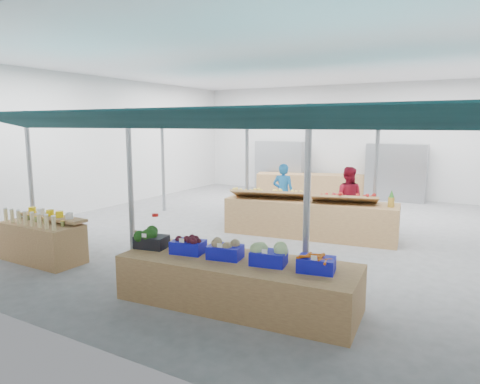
{
  "coord_description": "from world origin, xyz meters",
  "views": [
    {
      "loc": [
        4.72,
        -9.84,
        2.7
      ],
      "look_at": [
        -0.01,
        -1.6,
        1.2
      ],
      "focal_mm": 32.0,
      "sensor_mm": 36.0,
      "label": 1
    }
  ],
  "objects_px": {
    "veg_counter": "(237,282)",
    "crate_stack": "(329,301)",
    "vendor_right": "(347,199)",
    "fruit_counter": "(309,219)",
    "bottle_shelf": "(44,240)",
    "vendor_left": "(283,193)"
  },
  "relations": [
    {
      "from": "vendor_right",
      "to": "veg_counter",
      "type": "bearing_deg",
      "value": 81.13
    },
    {
      "from": "veg_counter",
      "to": "crate_stack",
      "type": "xyz_separation_m",
      "value": [
        1.37,
        0.16,
        -0.07
      ]
    },
    {
      "from": "bottle_shelf",
      "to": "vendor_left",
      "type": "height_order",
      "value": "vendor_left"
    },
    {
      "from": "fruit_counter",
      "to": "crate_stack",
      "type": "bearing_deg",
      "value": -73.67
    },
    {
      "from": "vendor_left",
      "to": "vendor_right",
      "type": "distance_m",
      "value": 1.8
    },
    {
      "from": "fruit_counter",
      "to": "crate_stack",
      "type": "distance_m",
      "value": 4.58
    },
    {
      "from": "bottle_shelf",
      "to": "crate_stack",
      "type": "xyz_separation_m",
      "value": [
        5.78,
        0.25,
        -0.14
      ]
    },
    {
      "from": "veg_counter",
      "to": "crate_stack",
      "type": "height_order",
      "value": "veg_counter"
    },
    {
      "from": "bottle_shelf",
      "to": "veg_counter",
      "type": "relative_size",
      "value": 0.48
    },
    {
      "from": "fruit_counter",
      "to": "crate_stack",
      "type": "xyz_separation_m",
      "value": [
        1.87,
        -4.18,
        -0.15
      ]
    },
    {
      "from": "fruit_counter",
      "to": "vendor_left",
      "type": "distance_m",
      "value": 1.67
    },
    {
      "from": "crate_stack",
      "to": "vendor_right",
      "type": "xyz_separation_m",
      "value": [
        -1.27,
        5.28,
        0.54
      ]
    },
    {
      "from": "bottle_shelf",
      "to": "vendor_left",
      "type": "bearing_deg",
      "value": 63.96
    },
    {
      "from": "bottle_shelf",
      "to": "veg_counter",
      "type": "height_order",
      "value": "bottle_shelf"
    },
    {
      "from": "fruit_counter",
      "to": "veg_counter",
      "type": "bearing_deg",
      "value": -91.25
    },
    {
      "from": "crate_stack",
      "to": "bottle_shelf",
      "type": "bearing_deg",
      "value": -177.52
    },
    {
      "from": "vendor_left",
      "to": "vendor_right",
      "type": "bearing_deg",
      "value": 172.19
    },
    {
      "from": "bottle_shelf",
      "to": "crate_stack",
      "type": "height_order",
      "value": "bottle_shelf"
    },
    {
      "from": "crate_stack",
      "to": "vendor_left",
      "type": "xyz_separation_m",
      "value": [
        -3.07,
        5.28,
        0.54
      ]
    },
    {
      "from": "fruit_counter",
      "to": "vendor_right",
      "type": "xyz_separation_m",
      "value": [
        0.6,
        1.1,
        0.38
      ]
    },
    {
      "from": "bottle_shelf",
      "to": "crate_stack",
      "type": "bearing_deg",
      "value": 2.55
    },
    {
      "from": "crate_stack",
      "to": "vendor_left",
      "type": "height_order",
      "value": "vendor_left"
    }
  ]
}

